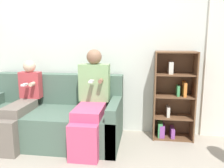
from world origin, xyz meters
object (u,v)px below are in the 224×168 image
Objects in this scene: adult_seated at (91,99)px; bookshelf at (172,99)px; child_seated at (21,104)px; couch at (52,119)px.

adult_seated is 1.12m from bookshelf.
adult_seated is 1.15× the size of child_seated.
couch is 1.55× the size of bookshelf.
adult_seated is (0.57, -0.12, 0.33)m from couch.
child_seated is 0.89× the size of bookshelf.
adult_seated is at bearing 2.90° from child_seated.
bookshelf is at bearing 22.28° from adult_seated.
couch is 1.74× the size of child_seated.
couch is 0.45m from child_seated.
bookshelf is (1.04, 0.43, -0.07)m from adult_seated.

